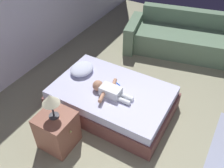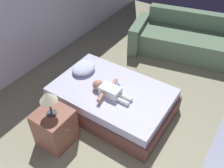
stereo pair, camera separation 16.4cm
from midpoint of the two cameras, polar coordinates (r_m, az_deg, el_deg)
The scene contains 8 objects.
ground_plane at distance 3.70m, azimuth 16.01°, elevation -12.10°, with size 8.00×8.00×0.00m, color gray.
bed at distance 3.80m, azimuth 1.24°, elevation -3.56°, with size 1.17×1.81×0.41m.
pillow at distance 3.97m, azimuth -5.44°, elevation 3.74°, with size 0.41×0.35×0.13m.
baby at distance 3.53m, azimuth 0.39°, elevation -1.48°, with size 0.53×0.63×0.16m.
toothbrush at distance 3.76m, azimuth 2.33°, elevation 0.35°, with size 0.07×0.16×0.02m.
couch at distance 5.29m, azimuth 18.09°, elevation 9.56°, with size 1.41×2.34×0.77m.
nightstand at distance 3.40m, azimuth -11.74°, elevation -9.89°, with size 0.44×0.47×0.54m.
lamp at distance 3.00m, azimuth -13.16°, elevation -3.14°, with size 0.22×0.22×0.37m.
Camera 2 is at (-2.27, -0.41, 2.86)m, focal length 39.31 mm.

